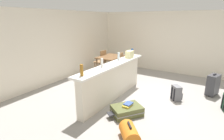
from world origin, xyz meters
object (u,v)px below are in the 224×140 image
object	(u,v)px
backpack_grey	(176,93)
suitcase_upright_charcoal	(213,85)
bottle_amber	(82,70)
bottle_white	(102,63)
book_stack	(128,105)
dining_table	(111,59)
bottle_clear	(119,56)
bottle_blue	(132,52)
dining_chair_near_partition	(123,64)
grocery_bag	(130,54)
suitcase_flat_olive	(127,110)
duffel_bag_orange	(129,133)
dining_chair_far_side	(101,60)

from	to	relation	value
backpack_grey	suitcase_upright_charcoal	bearing A→B (deg)	-42.23
bottle_amber	bottle_white	bearing A→B (deg)	2.35
suitcase_upright_charcoal	book_stack	bearing A→B (deg)	145.23
bottle_amber	suitcase_upright_charcoal	size ratio (longest dim) A/B	0.38
bottle_white	dining_table	world-z (taller)	bottle_white
bottle_amber	bottle_clear	size ratio (longest dim) A/B	1.11
backpack_grey	suitcase_upright_charcoal	xyz separation A→B (m)	(0.91, -0.83, 0.13)
bottle_amber	suitcase_upright_charcoal	xyz separation A→B (m)	(3.01, -2.39, -0.82)
bottle_amber	book_stack	bearing A→B (deg)	-48.51
bottle_clear	backpack_grey	distance (m)	1.93
backpack_grey	bottle_clear	bearing A→B (deg)	104.10
bottle_blue	dining_chair_near_partition	bearing A→B (deg)	46.81
bottle_amber	bottle_clear	distance (m)	1.69
dining_chair_near_partition	bottle_blue	bearing A→B (deg)	-133.19
bottle_blue	book_stack	world-z (taller)	bottle_blue
bottle_blue	suitcase_upright_charcoal	xyz separation A→B (m)	(0.51, -2.42, -0.81)
grocery_bag	suitcase_upright_charcoal	world-z (taller)	grocery_bag
suitcase_flat_olive	suitcase_upright_charcoal	distance (m)	2.87
bottle_blue	suitcase_upright_charcoal	size ratio (longest dim) A/B	0.34
duffel_bag_orange	book_stack	size ratio (longest dim) A/B	2.04
dining_table	bottle_amber	bearing A→B (deg)	-157.71
dining_table	backpack_grey	size ratio (longest dim) A/B	2.62
grocery_bag	dining_chair_near_partition	xyz separation A→B (m)	(1.01, 0.78, -0.62)
bottle_blue	grocery_bag	world-z (taller)	bottle_blue
bottle_amber	book_stack	distance (m)	1.36
bottle_blue	dining_table	size ratio (longest dim) A/B	0.21
suitcase_flat_olive	book_stack	xyz separation A→B (m)	(0.02, -0.01, 0.14)
dining_table	suitcase_flat_olive	world-z (taller)	dining_table
bottle_white	dining_chair_near_partition	bearing A→B (deg)	16.32
bottle_white	grocery_bag	bearing A→B (deg)	-3.52
duffel_bag_orange	book_stack	world-z (taller)	duffel_bag_orange
bottle_amber	dining_chair_far_side	distance (m)	3.74
bottle_white	book_stack	size ratio (longest dim) A/B	0.85
bottle_clear	bottle_blue	xyz separation A→B (m)	(0.82, -0.04, 0.00)
bottle_white	backpack_grey	bearing A→B (deg)	-50.44
bottle_white	backpack_grey	size ratio (longest dim) A/B	0.56
bottle_amber	dining_table	world-z (taller)	bottle_amber
bottle_white	suitcase_upright_charcoal	distance (m)	3.39
bottle_amber	bottle_white	world-z (taller)	bottle_amber
bottle_amber	suitcase_flat_olive	xyz separation A→B (m)	(0.66, -0.75, -1.04)
bottle_amber	bottle_white	xyz separation A→B (m)	(0.79, 0.03, -0.01)
dining_table	dining_chair_near_partition	size ratio (longest dim) A/B	1.18
backpack_grey	bottle_amber	bearing A→B (deg)	143.39
grocery_bag	suitcase_flat_olive	xyz separation A→B (m)	(-1.48, -0.70, -1.03)
bottle_amber	dining_chair_far_side	bearing A→B (deg)	29.19
dining_table	book_stack	size ratio (longest dim) A/B	4.02
suitcase_flat_olive	bottle_clear	bearing A→B (deg)	38.84
bottle_white	dining_chair_near_partition	size ratio (longest dim) A/B	0.25
suitcase_flat_olive	backpack_grey	world-z (taller)	backpack_grey
dining_table	backpack_grey	world-z (taller)	dining_table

